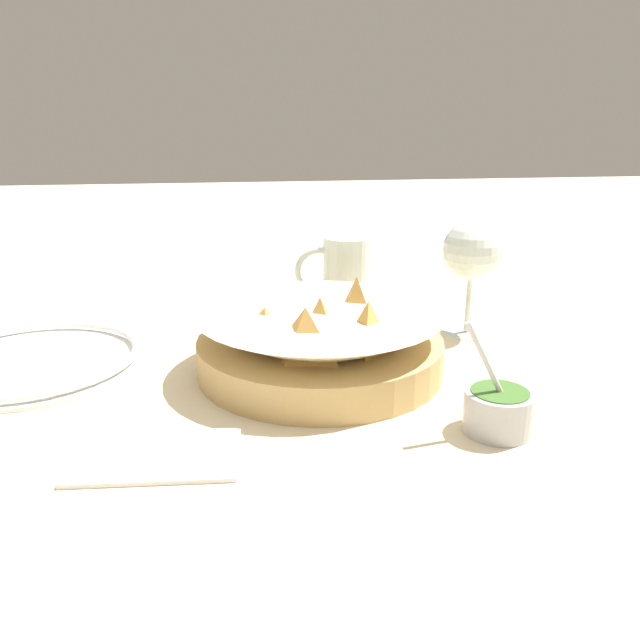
{
  "coord_description": "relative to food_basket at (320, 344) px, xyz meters",
  "views": [
    {
      "loc": [
        0.12,
        0.63,
        0.27
      ],
      "look_at": [
        0.03,
        0.01,
        0.06
      ],
      "focal_mm": 35.0,
      "sensor_mm": 36.0,
      "label": 1
    }
  ],
  "objects": [
    {
      "name": "food_basket",
      "position": [
        0.0,
        0.0,
        0.0
      ],
      "size": [
        0.26,
        0.26,
        0.1
      ],
      "color": "tan",
      "rests_on": "ground_plane"
    },
    {
      "name": "napkin",
      "position": [
        0.16,
        0.16,
        -0.03
      ],
      "size": [
        0.14,
        0.09,
        0.01
      ],
      "color": "white",
      "rests_on": "ground_plane"
    },
    {
      "name": "side_plate",
      "position": [
        0.31,
        -0.06,
        -0.02
      ],
      "size": [
        0.24,
        0.24,
        0.01
      ],
      "color": "white",
      "rests_on": "ground_plane"
    },
    {
      "name": "sauce_cup",
      "position": [
        -0.13,
        0.16,
        -0.01
      ],
      "size": [
        0.07,
        0.06,
        0.1
      ],
      "color": "#B7B7BC",
      "rests_on": "ground_plane"
    },
    {
      "name": "wine_glass",
      "position": [
        -0.2,
        -0.1,
        0.07
      ],
      "size": [
        0.07,
        0.07,
        0.14
      ],
      "color": "silver",
      "rests_on": "ground_plane"
    },
    {
      "name": "beer_mug",
      "position": [
        -0.07,
        -0.24,
        0.01
      ],
      "size": [
        0.11,
        0.07,
        0.1
      ],
      "color": "silver",
      "rests_on": "ground_plane"
    },
    {
      "name": "ground_plane",
      "position": [
        -0.03,
        -0.01,
        -0.03
      ],
      "size": [
        4.0,
        4.0,
        0.0
      ],
      "primitive_type": "plane",
      "color": "beige"
    }
  ]
}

